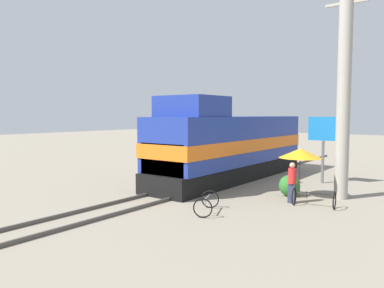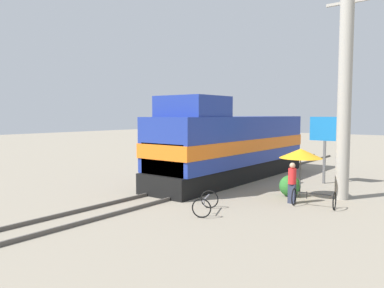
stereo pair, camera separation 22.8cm
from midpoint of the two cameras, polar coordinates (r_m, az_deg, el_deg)
The scene contains 11 objects.
ground_plane at distance 19.77m, azimuth 1.74°, elevation -6.58°, with size 120.00×120.00×0.00m, color gray.
rail_near at distance 20.18m, azimuth 0.08°, elevation -6.14°, with size 0.08×37.53×0.15m, color #4C4742.
rail_far at distance 19.35m, azimuth 3.47°, elevation -6.61°, with size 0.08×37.53×0.15m, color #4C4742.
locomotive at distance 21.84m, azimuth 6.15°, elevation -0.26°, with size 3.10×13.14×4.72m.
utility_pole at distance 18.04m, azimuth 22.59°, elevation 7.81°, with size 1.80×0.60×9.84m.
vendor_umbrella at distance 17.69m, azimuth 16.59°, elevation -1.38°, with size 1.92×1.92×2.26m.
billboard_sign at distance 21.79m, azimuth 19.89°, elevation 1.41°, with size 1.68×0.12×3.68m.
shrub_cluster at distance 18.10m, azimuth 15.04°, elevation -6.18°, with size 0.99×0.99×0.99m, color #2D722D.
person_bystander at distance 16.64m, azimuth 15.39°, elevation -5.50°, with size 0.34×0.34×1.76m.
bicycle at distance 16.28m, azimuth 18.43°, elevation -7.89°, with size 1.75×0.96×0.73m.
bicycle_spare at distance 14.66m, azimuth 2.55°, elevation -9.01°, with size 1.30×1.71×0.74m.
Camera 2 is at (11.51, -15.62, 3.80)m, focal length 35.00 mm.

